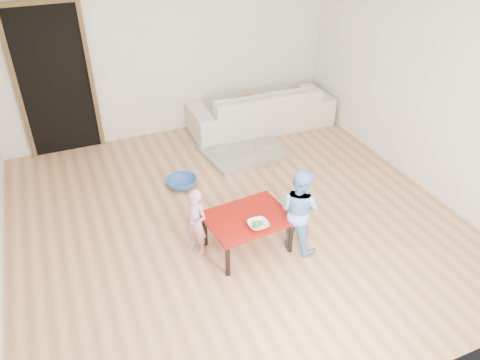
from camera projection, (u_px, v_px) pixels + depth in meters
floor at (233, 218)px, 5.51m from camera, size 5.00×5.00×0.01m
back_wall at (167, 48)px, 6.73m from camera, size 5.00×0.02×2.60m
right_wall at (425, 82)px, 5.62m from camera, size 0.02×5.00×2.60m
doorway at (55, 83)px, 6.35m from camera, size 1.02×0.08×2.11m
sofa at (260, 108)px, 7.34m from camera, size 2.25×0.92×0.65m
cushion at (246, 105)px, 7.03m from camera, size 0.54×0.50×0.12m
red_table at (247, 232)px, 4.95m from camera, size 0.90×0.71×0.42m
bowl at (258, 225)px, 4.68m from camera, size 0.21×0.21×0.05m
broccoli at (258, 224)px, 4.68m from camera, size 0.12×0.12×0.06m
child_pink at (196, 223)px, 4.82m from camera, size 0.29×0.33×0.76m
child_blue at (299, 210)px, 4.83m from camera, size 0.55×0.59×0.96m
basin at (182, 183)px, 6.03m from camera, size 0.39×0.39×0.12m
blanket at (243, 151)px, 6.80m from camera, size 1.21×1.05×0.06m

